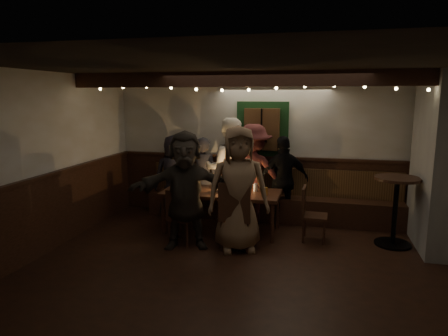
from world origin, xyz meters
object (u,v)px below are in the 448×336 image
(person_d, at_px, (253,174))
(person_e, at_px, (284,180))
(person_f, at_px, (186,190))
(high_top, at_px, (396,202))
(person_b, at_px, (203,178))
(person_g, at_px, (238,189))
(person_a, at_px, (174,176))
(chair_near_right, at_px, (236,212))
(person_c, at_px, (229,169))
(chair_end, at_px, (309,210))
(dining_table, at_px, (221,195))
(chair_near_left, at_px, (181,214))

(person_d, xyz_separation_m, person_e, (0.54, 0.05, -0.10))
(person_f, bearing_deg, high_top, -0.17)
(person_b, xyz_separation_m, person_g, (0.95, -1.40, 0.16))
(high_top, relative_size, person_d, 0.60)
(person_a, bearing_deg, person_f, 97.16)
(person_f, bearing_deg, person_g, -9.44)
(chair_near_right, relative_size, person_f, 0.59)
(chair_near_right, bearing_deg, person_g, 48.76)
(person_d, bearing_deg, person_c, -12.52)
(person_a, height_order, person_b, person_a)
(chair_end, xyz_separation_m, high_top, (1.26, 0.08, 0.19))
(person_c, bearing_deg, person_b, -8.47)
(person_b, bearing_deg, dining_table, 129.22)
(dining_table, distance_m, chair_end, 1.46)
(chair_near_left, bearing_deg, person_e, 45.36)
(chair_end, distance_m, person_c, 1.74)
(chair_near_left, xyz_separation_m, high_top, (3.16, 0.75, 0.19))
(dining_table, height_order, person_b, person_b)
(dining_table, distance_m, person_g, 0.88)
(person_a, bearing_deg, dining_table, 129.31)
(chair_end, height_order, person_c, person_c)
(chair_near_left, xyz_separation_m, person_d, (0.87, 1.38, 0.40))
(person_f, distance_m, person_g, 0.79)
(chair_end, xyz_separation_m, person_g, (-1.01, -0.65, 0.44))
(chair_end, bearing_deg, person_f, -157.91)
(chair_near_right, relative_size, person_g, 0.56)
(chair_end, bearing_deg, chair_near_left, -160.49)
(person_g, bearing_deg, person_c, 88.61)
(chair_end, xyz_separation_m, person_f, (-1.79, -0.73, 0.40))
(person_e, bearing_deg, person_a, -22.40)
(person_b, xyz_separation_m, person_e, (1.48, 0.00, 0.03))
(chair_near_right, distance_m, person_b, 1.72)
(dining_table, relative_size, person_c, 1.04)
(chair_near_left, distance_m, person_g, 0.99)
(chair_near_right, bearing_deg, chair_near_left, 179.09)
(chair_near_right, height_order, person_e, person_e)
(high_top, bearing_deg, person_c, 165.54)
(person_c, bearing_deg, person_d, 157.36)
(high_top, bearing_deg, chair_end, -176.32)
(chair_near_left, distance_m, person_c, 1.58)
(person_a, xyz_separation_m, person_e, (2.02, 0.05, 0.01))
(chair_end, height_order, person_f, person_f)
(high_top, relative_size, person_a, 0.68)
(chair_end, bearing_deg, person_b, 158.96)
(dining_table, xyz_separation_m, chair_near_left, (-0.45, -0.73, -0.15))
(person_c, relative_size, person_g, 1.02)
(chair_end, distance_m, person_f, 1.97)
(person_f, bearing_deg, chair_near_right, -11.80)
(person_c, relative_size, person_f, 1.06)
(high_top, height_order, person_f, person_f)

